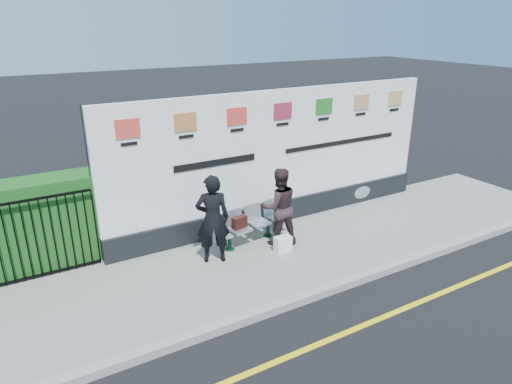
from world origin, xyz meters
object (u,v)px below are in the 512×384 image
at_px(woman_right, 279,207).
at_px(billboard, 280,166).
at_px(woman_left, 213,219).
at_px(bench, 249,234).

bearing_deg(woman_right, billboard, -110.36).
height_order(woman_left, woman_right, woman_left).
relative_size(billboard, woman_right, 4.89).
bearing_deg(woman_left, bench, -142.12).
bearing_deg(bench, billboard, 22.73).
bearing_deg(woman_right, woman_left, 12.75).
distance_m(bench, woman_left, 1.21).
height_order(bench, woman_right, woman_right).
xyz_separation_m(billboard, bench, (-1.16, -0.68, -1.10)).
distance_m(billboard, woman_left, 2.37).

